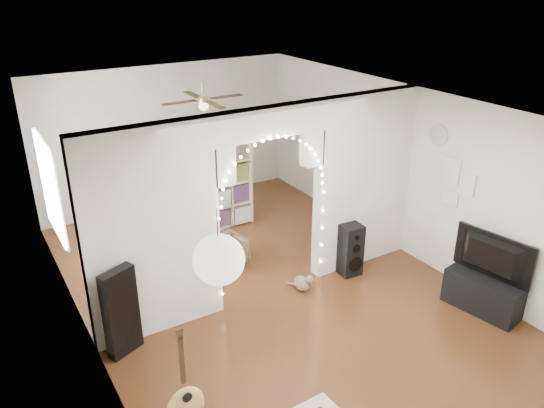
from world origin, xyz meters
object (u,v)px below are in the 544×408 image
bookcase (207,186)px  dining_table (153,197)px  floor_speaker (351,250)px  dining_chair_left (228,251)px  media_console (483,294)px  acoustic_guitar (184,392)px  dining_chair_right (206,200)px

bookcase → dining_table: 0.94m
floor_speaker → dining_chair_left: (-1.45, 1.21, -0.17)m
media_console → bookcase: 4.72m
acoustic_guitar → dining_chair_right: size_ratio=2.19×
bookcase → dining_chair_left: bearing=-113.6°
floor_speaker → dining_chair_right: floor_speaker is taller
dining_chair_left → dining_chair_right: size_ratio=1.10×
media_console → dining_chair_right: (-1.79, 4.96, -0.04)m
bookcase → dining_chair_right: size_ratio=3.54×
floor_speaker → dining_table: size_ratio=0.62×
media_console → bookcase: size_ratio=0.60×
bookcase → dining_chair_left: 1.44m
bookcase → dining_chair_right: bookcase is taller
bookcase → dining_chair_left: (-0.26, -1.29, -0.59)m
floor_speaker → bookcase: 2.80m
dining_table → dining_chair_left: bearing=-62.8°
media_console → bookcase: bookcase is taller
acoustic_guitar → bookcase: bearing=55.2°
bookcase → dining_chair_right: (0.32, 0.77, -0.61)m
acoustic_guitar → floor_speaker: 3.61m
floor_speaker → bookcase: bearing=119.7°
dining_chair_right → dining_chair_left: bearing=-99.4°
floor_speaker → dining_table: bearing=129.6°
media_console → dining_chair_right: media_console is taller
media_console → dining_table: bearing=113.0°
dining_table → dining_chair_right: bearing=26.4°
dining_chair_right → acoustic_guitar: bearing=-110.7°
floor_speaker → dining_chair_right: size_ratio=1.74×
dining_chair_left → media_console: bearing=-63.2°
acoustic_guitar → bookcase: (2.11, 3.96, 0.38)m
acoustic_guitar → dining_chair_left: acoustic_guitar is taller
dining_chair_left → dining_chair_right: (0.59, 2.06, -0.02)m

